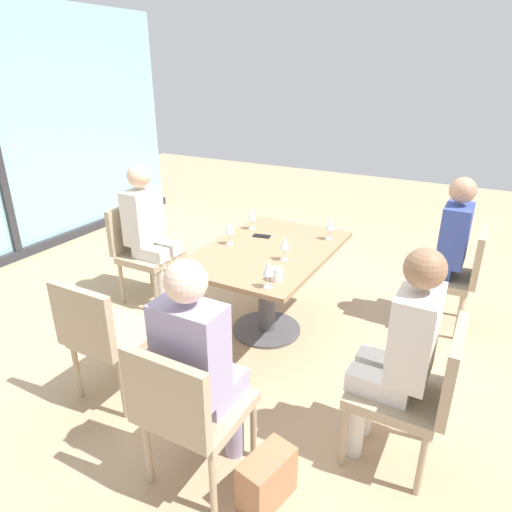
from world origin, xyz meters
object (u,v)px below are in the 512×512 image
object	(u,v)px
person_front_right	(445,245)
chair_front_left	(416,387)
wine_glass_4	(268,269)
cell_phone_on_table	(262,236)
chair_far_left	(106,333)
wine_glass_0	(230,228)
wine_glass_1	(285,243)
person_side_end	(199,361)
wine_glass_2	(330,224)
chair_near_window	(142,247)
person_near_window	(149,228)
coffee_cup	(277,274)
wine_glass_3	(252,214)
chair_side_end	(188,407)
chair_front_right	(455,271)
dining_table_main	(267,269)
person_front_left	(400,348)
handbag_0	(267,479)

from	to	relation	value
person_front_right	chair_front_left	bearing A→B (deg)	-176.16
wine_glass_4	cell_phone_on_table	distance (m)	0.94
chair_far_left	wine_glass_0	distance (m)	1.23
wine_glass_0	wine_glass_1	xyz separation A→B (m)	(-0.08, -0.51, 0.00)
person_side_end	wine_glass_4	world-z (taller)	person_side_end
wine_glass_2	person_side_end	bearing A→B (deg)	179.79
chair_near_window	person_front_right	distance (m)	2.61
person_front_right	person_near_window	xyz separation A→B (m)	(-0.81, 2.36, 0.00)
chair_far_left	coffee_cup	size ratio (longest dim) A/B	9.67
person_side_end	wine_glass_0	size ratio (longest dim) A/B	6.81
chair_far_left	wine_glass_3	bearing A→B (deg)	-6.81
wine_glass_1	wine_glass_2	size ratio (longest dim) A/B	1.00
cell_phone_on_table	person_side_end	bearing A→B (deg)	-173.27
coffee_cup	person_front_right	bearing A→B (deg)	-34.35
wine_glass_2	coffee_cup	bearing A→B (deg)	177.43
chair_front_left	person_near_window	size ratio (longest dim) A/B	0.69
chair_near_window	wine_glass_3	distance (m)	1.09
chair_side_end	coffee_cup	world-z (taller)	chair_side_end
person_front_right	coffee_cup	world-z (taller)	person_front_right
chair_front_right	coffee_cup	xyz separation A→B (m)	(-1.28, 0.98, 0.28)
chair_front_left	person_side_end	size ratio (longest dim) A/B	0.69
chair_side_end	person_front_right	xyz separation A→B (m)	(2.32, -0.84, 0.20)
wine_glass_2	cell_phone_on_table	distance (m)	0.57
chair_front_right	wine_glass_3	world-z (taller)	wine_glass_3
chair_front_left	wine_glass_4	bearing A→B (deg)	76.74
person_side_end	wine_glass_2	bearing A→B (deg)	-0.21
wine_glass_0	cell_phone_on_table	bearing A→B (deg)	-27.44
person_front_right	wine_glass_4	xyz separation A→B (m)	(-1.39, 0.88, 0.16)
chair_near_window	wine_glass_3	size ratio (longest dim) A/B	4.70
wine_glass_2	cell_phone_on_table	world-z (taller)	wine_glass_2
dining_table_main	person_front_right	world-z (taller)	person_front_right
coffee_cup	person_near_window	bearing A→B (deg)	72.64
dining_table_main	coffee_cup	size ratio (longest dim) A/B	15.05
dining_table_main	coffee_cup	xyz separation A→B (m)	(-0.46, -0.31, 0.22)
chair_side_end	chair_far_left	world-z (taller)	same
dining_table_main	wine_glass_4	distance (m)	0.72
wine_glass_0	wine_glass_3	distance (m)	0.39
dining_table_main	person_near_window	world-z (taller)	person_near_window
cell_phone_on_table	person_front_left	bearing A→B (deg)	-138.16
person_front_right	chair_far_left	bearing A→B (deg)	140.09
chair_front_left	chair_far_left	world-z (taller)	same
chair_far_left	coffee_cup	distance (m)	1.14
wine_glass_0	coffee_cup	distance (m)	0.74
chair_near_window	wine_glass_4	bearing A→B (deg)	-110.04
chair_far_left	wine_glass_2	xyz separation A→B (m)	(1.63, -0.86, 0.37)
chair_front_left	wine_glass_3	world-z (taller)	wine_glass_3
person_side_end	wine_glass_1	bearing A→B (deg)	6.08
coffee_cup	handbag_0	bearing A→B (deg)	-155.94
chair_far_left	person_side_end	world-z (taller)	person_side_end
chair_front_right	person_front_left	bearing A→B (deg)	176.16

